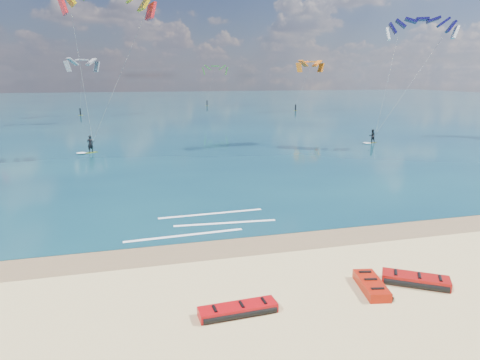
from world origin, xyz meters
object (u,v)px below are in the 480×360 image
object	(u,v)px
packed_kite_left	(238,314)
kitesurfer_main	(98,66)
packed_kite_right	(371,290)
kitesurfer_far	(398,75)
packed_kite_mid	(415,284)

from	to	relation	value
packed_kite_left	kitesurfer_main	distance (m)	32.93
packed_kite_right	kitesurfer_far	world-z (taller)	kitesurfer_far
packed_kite_left	kitesurfer_far	bearing A→B (deg)	46.52
packed_kite_mid	kitesurfer_far	bearing A→B (deg)	90.61
kitesurfer_far	kitesurfer_main	bearing A→B (deg)	166.93
kitesurfer_main	kitesurfer_far	bearing A→B (deg)	-30.04
packed_kite_left	kitesurfer_far	xyz separation A→B (m)	(26.33, 30.63, 7.97)
packed_kite_mid	kitesurfer_far	size ratio (longest dim) A/B	0.18
packed_kite_right	kitesurfer_main	distance (m)	33.92
packed_kite_right	kitesurfer_main	xyz separation A→B (m)	(-11.04, 30.85, 8.76)
packed_kite_left	kitesurfer_main	bearing A→B (deg)	97.57
packed_kite_left	packed_kite_right	bearing A→B (deg)	1.20
kitesurfer_main	kitesurfer_far	distance (m)	32.06
packed_kite_mid	packed_kite_right	world-z (taller)	packed_kite_mid
kitesurfer_far	packed_kite_left	bearing A→B (deg)	-142.69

